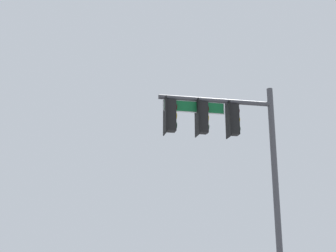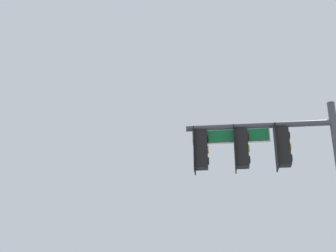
{
  "view_description": "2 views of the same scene",
  "coord_description": "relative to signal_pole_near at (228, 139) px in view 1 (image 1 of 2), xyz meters",
  "views": [
    {
      "loc": [
        -1.72,
        9.46,
        1.36
      ],
      "look_at": [
        -2.84,
        -7.54,
        6.17
      ],
      "focal_mm": 50.0,
      "sensor_mm": 36.0,
      "label": 1
    },
    {
      "loc": [
        -5.12,
        6.53,
        1.74
      ],
      "look_at": [
        -2.15,
        -4.6,
        6.38
      ],
      "focal_mm": 50.0,
      "sensor_mm": 36.0,
      "label": 2
    }
  ],
  "objects": [
    {
      "name": "signal_pole_near",
      "position": [
        0.0,
        0.0,
        0.0
      ],
      "size": [
        4.2,
        0.91,
        7.31
      ],
      "color": "#47474C",
      "rests_on": "ground_plane"
    }
  ]
}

